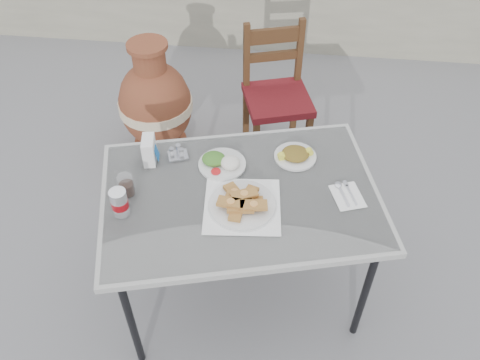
# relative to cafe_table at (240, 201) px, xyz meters

# --- Properties ---
(ground) EXTENTS (80.00, 80.00, 0.00)m
(ground) POSITION_rel_cafe_table_xyz_m (-0.01, 0.03, -0.68)
(ground) COLOR slate
(ground) RESTS_ON ground
(cafe_table) EXTENTS (1.37, 1.09, 0.73)m
(cafe_table) POSITION_rel_cafe_table_xyz_m (0.00, 0.00, 0.00)
(cafe_table) COLOR black
(cafe_table) RESTS_ON ground
(pide_plate) EXTENTS (0.35, 0.35, 0.07)m
(pide_plate) POSITION_rel_cafe_table_xyz_m (0.02, -0.07, 0.08)
(pide_plate) COLOR white
(pide_plate) RESTS_ON cafe_table
(salad_rice_plate) EXTENTS (0.22, 0.22, 0.05)m
(salad_rice_plate) POSITION_rel_cafe_table_xyz_m (-0.11, 0.17, 0.07)
(salad_rice_plate) COLOR silver
(salad_rice_plate) RESTS_ON cafe_table
(salad_chopped_plate) EXTENTS (0.20, 0.20, 0.04)m
(salad_chopped_plate) POSITION_rel_cafe_table_xyz_m (0.23, 0.26, 0.07)
(salad_chopped_plate) COLOR silver
(salad_chopped_plate) RESTS_ON cafe_table
(soda_can) EXTENTS (0.07, 0.07, 0.13)m
(soda_can) POSITION_rel_cafe_table_xyz_m (-0.48, -0.17, 0.12)
(soda_can) COLOR white
(soda_can) RESTS_ON cafe_table
(cola_glass) EXTENTS (0.07, 0.07, 0.10)m
(cola_glass) POSITION_rel_cafe_table_xyz_m (-0.49, -0.06, 0.09)
(cola_glass) COLOR white
(cola_glass) RESTS_ON cafe_table
(napkin_holder) EXTENTS (0.08, 0.11, 0.13)m
(napkin_holder) POSITION_rel_cafe_table_xyz_m (-0.44, 0.16, 0.12)
(napkin_holder) COLOR white
(napkin_holder) RESTS_ON cafe_table
(condiment_caddy) EXTENTS (0.11, 0.10, 0.07)m
(condiment_caddy) POSITION_rel_cafe_table_xyz_m (-0.32, 0.20, 0.07)
(condiment_caddy) COLOR silver
(condiment_caddy) RESTS_ON cafe_table
(cutlery_napkin) EXTENTS (0.17, 0.19, 0.01)m
(cutlery_napkin) POSITION_rel_cafe_table_xyz_m (0.46, 0.05, 0.05)
(cutlery_napkin) COLOR white
(cutlery_napkin) RESTS_ON cafe_table
(chair) EXTENTS (0.49, 0.49, 0.89)m
(chair) POSITION_rel_cafe_table_xyz_m (0.10, 1.13, -0.22)
(chair) COLOR #341D0E
(chair) RESTS_ON ground
(terracotta_urn) EXTENTS (0.47, 0.47, 0.82)m
(terracotta_urn) POSITION_rel_cafe_table_xyz_m (-0.66, 1.03, -0.30)
(terracotta_urn) COLOR brown
(terracotta_urn) RESTS_ON ground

